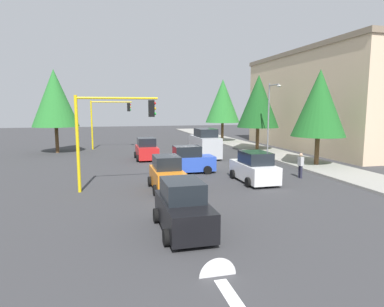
{
  "coord_description": "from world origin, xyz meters",
  "views": [
    {
      "loc": [
        25.48,
        -5.92,
        4.77
      ],
      "look_at": [
        0.55,
        0.45,
        1.2
      ],
      "focal_mm": 31.36,
      "sensor_mm": 36.0,
      "label": 1
    }
  ],
  "objects_px": {
    "street_lamp_curbside": "(271,112)",
    "tree_roadside_far": "(223,101)",
    "tree_opposite_side": "(55,98)",
    "car_red": "(147,150)",
    "traffic_signal_near_right": "(111,124)",
    "traffic_signal_far_right": "(108,115)",
    "car_black": "(183,208)",
    "car_orange": "(167,175)",
    "pedestrian_crossing": "(301,165)",
    "tree_roadside_mid": "(258,101)",
    "car_blue": "(189,161)",
    "tree_roadside_near": "(319,103)",
    "car_white": "(254,168)",
    "delivery_van_silver": "(205,144)"
  },
  "relations": [
    {
      "from": "tree_roadside_far",
      "to": "car_orange",
      "type": "bearing_deg",
      "value": -26.15
    },
    {
      "from": "tree_opposite_side",
      "to": "car_blue",
      "type": "relative_size",
      "value": 2.39
    },
    {
      "from": "pedestrian_crossing",
      "to": "tree_opposite_side",
      "type": "bearing_deg",
      "value": -135.01
    },
    {
      "from": "tree_opposite_side",
      "to": "car_blue",
      "type": "height_order",
      "value": "tree_opposite_side"
    },
    {
      "from": "tree_roadside_far",
      "to": "car_black",
      "type": "relative_size",
      "value": 2.15
    },
    {
      "from": "street_lamp_curbside",
      "to": "tree_roadside_far",
      "type": "relative_size",
      "value": 0.82
    },
    {
      "from": "street_lamp_curbside",
      "to": "car_blue",
      "type": "relative_size",
      "value": 1.94
    },
    {
      "from": "tree_opposite_side",
      "to": "tree_roadside_near",
      "type": "xyz_separation_m",
      "value": [
        14.0,
        21.5,
        -0.61
      ]
    },
    {
      "from": "traffic_signal_near_right",
      "to": "traffic_signal_far_right",
      "type": "height_order",
      "value": "traffic_signal_far_right"
    },
    {
      "from": "tree_opposite_side",
      "to": "car_red",
      "type": "height_order",
      "value": "tree_opposite_side"
    },
    {
      "from": "traffic_signal_near_right",
      "to": "tree_opposite_side",
      "type": "distance_m",
      "value": 18.87
    },
    {
      "from": "traffic_signal_far_right",
      "to": "tree_opposite_side",
      "type": "height_order",
      "value": "tree_opposite_side"
    },
    {
      "from": "car_black",
      "to": "car_blue",
      "type": "distance_m",
      "value": 11.67
    },
    {
      "from": "tree_opposite_side",
      "to": "car_red",
      "type": "xyz_separation_m",
      "value": [
        6.93,
        8.6,
        -4.78
      ]
    },
    {
      "from": "tree_roadside_mid",
      "to": "car_black",
      "type": "relative_size",
      "value": 2.08
    },
    {
      "from": "tree_roadside_far",
      "to": "car_red",
      "type": "xyz_separation_m",
      "value": [
        12.93,
        -11.9,
        -4.69
      ]
    },
    {
      "from": "traffic_signal_near_right",
      "to": "tree_roadside_mid",
      "type": "relative_size",
      "value": 0.66
    },
    {
      "from": "tree_roadside_mid",
      "to": "car_orange",
      "type": "xyz_separation_m",
      "value": [
        14.67,
        -12.61,
        -4.49
      ]
    },
    {
      "from": "tree_roadside_far",
      "to": "car_red",
      "type": "relative_size",
      "value": 2.3
    },
    {
      "from": "street_lamp_curbside",
      "to": "car_blue",
      "type": "distance_m",
      "value": 11.44
    },
    {
      "from": "traffic_signal_far_right",
      "to": "pedestrian_crossing",
      "type": "height_order",
      "value": "traffic_signal_far_right"
    },
    {
      "from": "car_black",
      "to": "car_orange",
      "type": "height_order",
      "value": "same"
    },
    {
      "from": "delivery_van_silver",
      "to": "traffic_signal_near_right",
      "type": "bearing_deg",
      "value": -39.11
    },
    {
      "from": "delivery_van_silver",
      "to": "car_black",
      "type": "xyz_separation_m",
      "value": [
        18.02,
        -6.23,
        -0.39
      ]
    },
    {
      "from": "car_blue",
      "to": "pedestrian_crossing",
      "type": "xyz_separation_m",
      "value": [
        3.71,
        6.86,
        0.01
      ]
    },
    {
      "from": "tree_roadside_near",
      "to": "delivery_van_silver",
      "type": "height_order",
      "value": "tree_roadside_near"
    },
    {
      "from": "tree_roadside_mid",
      "to": "car_orange",
      "type": "height_order",
      "value": "tree_roadside_mid"
    },
    {
      "from": "street_lamp_curbside",
      "to": "car_black",
      "type": "height_order",
      "value": "street_lamp_curbside"
    },
    {
      "from": "tree_roadside_near",
      "to": "car_orange",
      "type": "relative_size",
      "value": 2.13
    },
    {
      "from": "tree_roadside_near",
      "to": "car_black",
      "type": "relative_size",
      "value": 1.96
    },
    {
      "from": "tree_roadside_mid",
      "to": "pedestrian_crossing",
      "type": "xyz_separation_m",
      "value": [
        13.71,
        -3.29,
        -4.47
      ]
    },
    {
      "from": "street_lamp_curbside",
      "to": "tree_opposite_side",
      "type": "bearing_deg",
      "value": -112.55
    },
    {
      "from": "street_lamp_curbside",
      "to": "tree_roadside_far",
      "type": "bearing_deg",
      "value": 178.81
    },
    {
      "from": "tree_roadside_near",
      "to": "car_red",
      "type": "relative_size",
      "value": 2.09
    },
    {
      "from": "traffic_signal_near_right",
      "to": "car_orange",
      "type": "relative_size",
      "value": 1.49
    },
    {
      "from": "car_black",
      "to": "pedestrian_crossing",
      "type": "relative_size",
      "value": 2.32
    },
    {
      "from": "tree_opposite_side",
      "to": "car_blue",
      "type": "bearing_deg",
      "value": 37.76
    },
    {
      "from": "tree_roadside_near",
      "to": "car_orange",
      "type": "xyz_separation_m",
      "value": [
        4.67,
        -13.11,
        -4.18
      ]
    },
    {
      "from": "tree_roadside_near",
      "to": "pedestrian_crossing",
      "type": "height_order",
      "value": "tree_roadside_near"
    },
    {
      "from": "street_lamp_curbside",
      "to": "tree_opposite_side",
      "type": "distance_m",
      "value": 21.91
    },
    {
      "from": "tree_opposite_side",
      "to": "pedestrian_crossing",
      "type": "bearing_deg",
      "value": 44.99
    },
    {
      "from": "car_blue",
      "to": "tree_opposite_side",
      "type": "bearing_deg",
      "value": -142.24
    },
    {
      "from": "car_black",
      "to": "car_blue",
      "type": "xyz_separation_m",
      "value": [
        -11.28,
        3.0,
        -0.0
      ]
    },
    {
      "from": "car_red",
      "to": "car_white",
      "type": "distance_m",
      "value": 12.44
    },
    {
      "from": "tree_opposite_side",
      "to": "tree_roadside_far",
      "type": "xyz_separation_m",
      "value": [
        -6.0,
        20.5,
        -0.1
      ]
    },
    {
      "from": "tree_roadside_near",
      "to": "pedestrian_crossing",
      "type": "distance_m",
      "value": 6.74
    },
    {
      "from": "car_black",
      "to": "car_orange",
      "type": "relative_size",
      "value": 1.09
    },
    {
      "from": "traffic_signal_near_right",
      "to": "car_white",
      "type": "xyz_separation_m",
      "value": [
        0.06,
        8.8,
        -2.95
      ]
    },
    {
      "from": "traffic_signal_far_right",
      "to": "car_red",
      "type": "height_order",
      "value": "traffic_signal_far_right"
    },
    {
      "from": "car_black",
      "to": "car_white",
      "type": "xyz_separation_m",
      "value": [
        -7.22,
        6.3,
        0.0
      ]
    }
  ]
}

